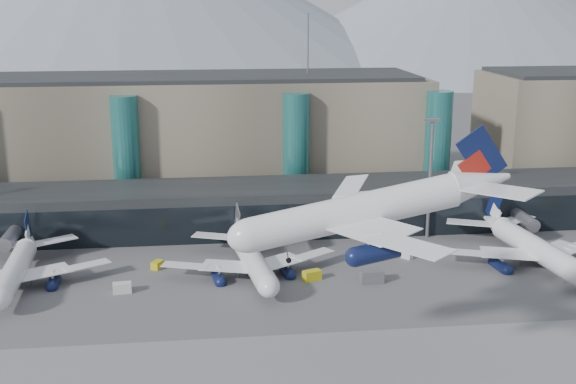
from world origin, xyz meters
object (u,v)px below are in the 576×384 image
Objects in this scene: hero_jet at (383,198)px; veh_c at (372,276)px; veh_h at (312,275)px; veh_d at (519,239)px; veh_b at (157,265)px; jet_parked_right at (526,237)px; jet_parked_mid at (250,250)px; veh_a at (122,288)px; veh_g at (407,255)px; lightmast_mid at (430,172)px; jet_parked_left at (17,259)px.

hero_jet is 41.11m from veh_c.
veh_d is at bearing -1.64° from veh_h.
veh_b is (-31.75, 44.45, -24.18)m from hero_jet.
jet_parked_mid is at bearing 83.98° from jet_parked_right.
veh_a reaches higher than veh_b.
veh_b is 40.37m from veh_c.
veh_a is at bearing 162.65° from veh_h.
jet_parked_right is at bearing 40.40° from veh_g.
veh_h is at bearing -79.69° from veh_b.
veh_c is at bearing -126.55° from lightmast_mid.
lightmast_mid reaches higher than jet_parked_right.
veh_b is 1.16× the size of veh_g.
veh_d is (3.40, 10.14, -3.98)m from jet_parked_right.
veh_c is at bearing 98.18° from jet_parked_right.
hero_jet is 71.08m from veh_d.
veh_c reaches higher than veh_g.
jet_parked_left is (-56.19, 41.01, -20.70)m from hero_jet.
veh_a is (-61.67, -23.37, -13.53)m from lightmast_mid.
jet_parked_left is 1.00× the size of jet_parked_mid.
jet_parked_right is 77.04m from veh_a.
jet_parked_right reaches higher than jet_parked_left.
veh_b is (24.44, 3.44, -3.47)m from jet_parked_left.
jet_parked_right is (53.88, 0.15, 0.45)m from jet_parked_mid.
veh_h reaches higher than veh_a.
jet_parked_right is 15.41× the size of veh_b.
jet_parked_right reaches higher than veh_d.
veh_h is (-10.47, 2.40, -0.24)m from veh_c.
veh_b is 1.03× the size of veh_d.
lightmast_mid is at bearing 102.97° from veh_d.
hero_jet is at bearing -129.23° from jet_parked_left.
veh_h is at bearing 164.48° from veh_c.
jet_parked_left reaches higher than veh_a.
jet_parked_left reaches higher than veh_c.
hero_jet is 53.19m from veh_g.
veh_h is (-28.09, -21.37, -13.52)m from lightmast_mid.
veh_h is at bearing -2.99° from veh_a.
veh_b is 48.43m from veh_g.
jet_parked_mid reaches higher than veh_d.
jet_parked_left is 53.06m from veh_h.
jet_parked_left is 8.37× the size of veh_c.
veh_a is (-76.54, -7.91, -3.78)m from jet_parked_right.
veh_c is at bearing -33.68° from veh_h.
jet_parked_left is (-80.73, -15.61, -10.23)m from lightmast_mid.
hero_jet is 72.58m from jet_parked_left.
veh_a is (19.07, -7.76, -3.30)m from jet_parked_left.
veh_c is (-17.63, -23.78, -13.28)m from lightmast_mid.
veh_b is (-56.29, -12.16, -13.71)m from lightmast_mid.
hero_jet is 15.72× the size of veh_b.
jet_parked_right is (39.42, 41.16, -20.22)m from hero_jet.
jet_parked_mid is 10.53× the size of veh_h.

